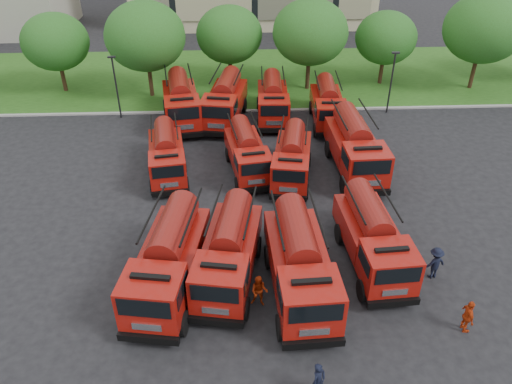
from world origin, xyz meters
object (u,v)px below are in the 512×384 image
fire_truck_1 (229,251)px  fire_truck_6 (292,158)px  fire_truck_2 (300,263)px  fire_truck_4 (167,154)px  fire_truck_3 (373,237)px  firefighter_4 (248,228)px  fire_truck_11 (328,104)px  fire_truck_8 (181,101)px  firefighter_2 (463,330)px  fire_truck_5 (247,152)px  fire_truck_10 (273,100)px  firefighter_5 (348,185)px  fire_truck_0 (169,260)px  firefighter_1 (259,304)px  fire_truck_9 (225,101)px  fire_truck_7 (355,147)px  firefighter_3 (431,276)px

fire_truck_1 → fire_truck_6: size_ratio=1.09×
fire_truck_2 → fire_truck_4: size_ratio=1.16×
fire_truck_3 → firefighter_4: fire_truck_3 is taller
fire_truck_4 → fire_truck_11: 13.97m
fire_truck_8 → firefighter_2: size_ratio=4.57×
fire_truck_1 → fire_truck_3: (7.28, 0.78, -0.01)m
fire_truck_5 → fire_truck_10: fire_truck_10 is taller
fire_truck_1 → fire_truck_5: fire_truck_1 is taller
fire_truck_3 → fire_truck_6: (-3.19, 8.51, -0.13)m
fire_truck_5 → firefighter_5: size_ratio=4.44×
fire_truck_0 → fire_truck_1: (2.86, 0.59, -0.11)m
fire_truck_10 → firefighter_2: (6.91, -22.49, -1.58)m
firefighter_2 → firefighter_4: size_ratio=1.06×
fire_truck_6 → fire_truck_10: bearing=103.3°
firefighter_5 → fire_truck_2: bearing=92.9°
fire_truck_8 → firefighter_4: bearing=-79.6°
fire_truck_3 → fire_truck_11: (0.50, 16.74, -0.07)m
fire_truck_11 → firefighter_1: size_ratio=4.08×
fire_truck_8 → firefighter_1: (5.14, -20.17, -1.74)m
fire_truck_4 → fire_truck_6: bearing=-14.1°
fire_truck_9 → fire_truck_10: size_ratio=1.12×
fire_truck_4 → fire_truck_7: 12.43m
fire_truck_0 → fire_truck_8: 18.81m
fire_truck_8 → firefighter_1: 20.89m
firefighter_1 → fire_truck_9: bearing=107.3°
fire_truck_2 → fire_truck_4: bearing=120.6°
firefighter_2 → firefighter_3: size_ratio=0.96×
fire_truck_9 → fire_truck_10: 3.84m
fire_truck_4 → fire_truck_7: fire_truck_7 is taller
fire_truck_4 → firefighter_5: (11.77, -1.94, -1.48)m
fire_truck_10 → fire_truck_0: bearing=-105.9°
fire_truck_2 → firefighter_5: bearing=62.3°
fire_truck_4 → firefighter_4: 8.18m
fire_truck_3 → fire_truck_6: 9.10m
fire_truck_4 → fire_truck_7: (12.43, -0.06, 0.30)m
fire_truck_4 → firefighter_2: fire_truck_4 is taller
fire_truck_1 → fire_truck_8: 18.59m
fire_truck_0 → fire_truck_3: 10.23m
fire_truck_2 → firefighter_3: size_ratio=4.30×
fire_truck_5 → fire_truck_9: size_ratio=0.85×
fire_truck_4 → firefighter_5: 12.02m
fire_truck_6 → firefighter_5: fire_truck_6 is taller
fire_truck_0 → firefighter_2: 13.82m
firefighter_2 → fire_truck_0: bearing=76.9°
fire_truck_4 → firefighter_4: fire_truck_4 is taller
fire_truck_7 → firefighter_2: bearing=-83.6°
firefighter_2 → firefighter_3: firefighter_3 is taller
fire_truck_7 → fire_truck_9: fire_truck_7 is taller
firefighter_2 → fire_truck_8: bearing=33.7°
firefighter_5 → fire_truck_10: bearing=-40.1°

